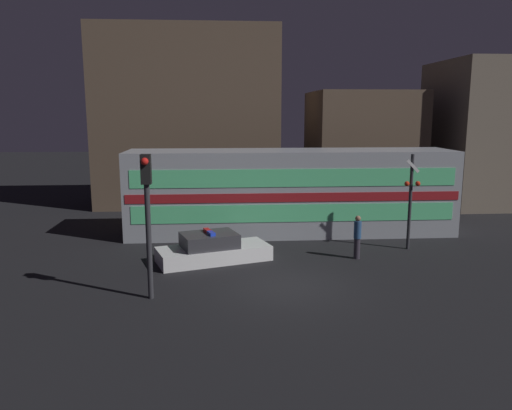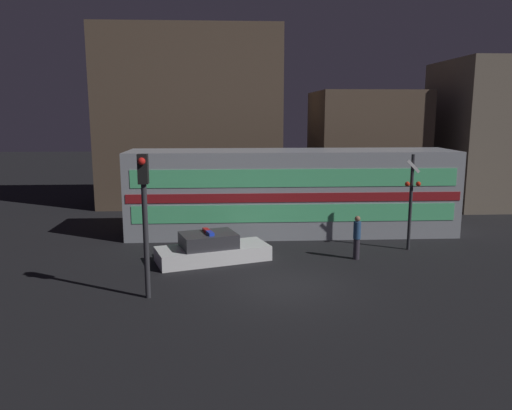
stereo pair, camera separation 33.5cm
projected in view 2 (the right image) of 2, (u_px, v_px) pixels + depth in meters
ground_plane at (283, 285)px, 16.84m from camera, size 120.00×120.00×0.00m
train at (291, 192)px, 23.88m from camera, size 15.42×3.17×4.00m
police_car at (212, 250)px, 19.58m from camera, size 4.67×2.99×1.24m
pedestrian at (357, 237)px, 19.73m from camera, size 0.30×0.30×1.75m
crossing_signal_near at (411, 198)px, 20.84m from camera, size 0.68×0.31×4.06m
traffic_light_corner at (145, 207)px, 15.20m from camera, size 0.30×0.46×4.53m
building_left at (191, 118)px, 31.24m from camera, size 11.14×5.04×10.81m
building_center at (365, 148)px, 31.80m from camera, size 6.42×6.20×7.04m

